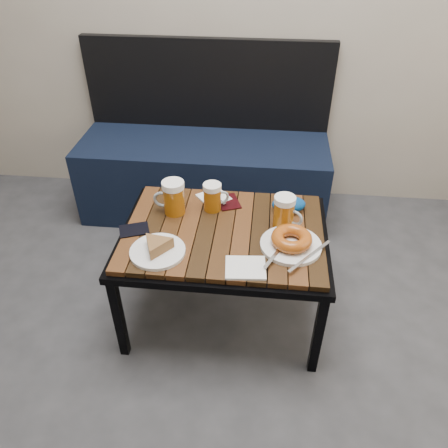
# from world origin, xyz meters

# --- Properties ---
(bench) EXTENTS (1.40, 0.50, 0.95)m
(bench) POSITION_xyz_m (-0.07, 1.76, 0.27)
(bench) COLOR black
(bench) RESTS_ON ground
(cafe_table) EXTENTS (0.84, 0.62, 0.47)m
(cafe_table) POSITION_xyz_m (0.14, 0.93, 0.43)
(cafe_table) COLOR black
(cafe_table) RESTS_ON ground
(beer_mug_left) EXTENTS (0.14, 0.09, 0.15)m
(beer_mug_left) POSITION_xyz_m (-0.09, 1.03, 0.55)
(beer_mug_left) COLOR #9A530C
(beer_mug_left) RESTS_ON cafe_table
(beer_mug_centre) EXTENTS (0.12, 0.10, 0.12)m
(beer_mug_centre) POSITION_xyz_m (0.08, 1.07, 0.53)
(beer_mug_centre) COLOR #9A530C
(beer_mug_centre) RESTS_ON cafe_table
(beer_mug_right) EXTENTS (0.13, 0.11, 0.14)m
(beer_mug_right) POSITION_xyz_m (0.38, 0.98, 0.54)
(beer_mug_right) COLOR #9A530C
(beer_mug_right) RESTS_ON cafe_table
(plate_pie) EXTENTS (0.21, 0.21, 0.06)m
(plate_pie) POSITION_xyz_m (-0.10, 0.76, 0.50)
(plate_pie) COLOR white
(plate_pie) RESTS_ON cafe_table
(plate_bagel) EXTENTS (0.27, 0.28, 0.07)m
(plate_bagel) POSITION_xyz_m (0.40, 0.85, 0.50)
(plate_bagel) COLOR white
(plate_bagel) RESTS_ON cafe_table
(napkin_left) EXTENTS (0.17, 0.17, 0.01)m
(napkin_left) POSITION_xyz_m (0.07, 1.15, 0.48)
(napkin_left) COLOR white
(napkin_left) RESTS_ON cafe_table
(napkin_right) EXTENTS (0.15, 0.13, 0.01)m
(napkin_right) POSITION_xyz_m (0.24, 0.71, 0.48)
(napkin_right) COLOR white
(napkin_right) RESTS_ON cafe_table
(passport_navy) EXTENTS (0.14, 0.12, 0.01)m
(passport_navy) POSITION_xyz_m (-0.22, 0.89, 0.47)
(passport_navy) COLOR black
(passport_navy) RESTS_ON cafe_table
(passport_burgundy) EXTENTS (0.12, 0.14, 0.01)m
(passport_burgundy) POSITION_xyz_m (0.14, 1.13, 0.47)
(passport_burgundy) COLOR black
(passport_burgundy) RESTS_ON cafe_table
(knit_pouch) EXTENTS (0.16, 0.11, 0.06)m
(knit_pouch) POSITION_xyz_m (0.40, 1.09, 0.50)
(knit_pouch) COLOR navy
(knit_pouch) RESTS_ON cafe_table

